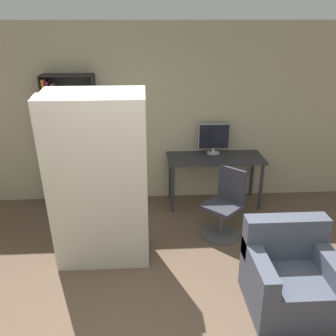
{
  "coord_description": "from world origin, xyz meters",
  "views": [
    {
      "loc": [
        0.04,
        -2.45,
        2.71
      ],
      "look_at": [
        0.29,
        1.7,
        1.05
      ],
      "focal_mm": 40.0,
      "sensor_mm": 36.0,
      "label": 1
    }
  ],
  "objects_px": {
    "monitor": "(214,138)",
    "bookshelf": "(68,145)",
    "armchair": "(290,276)",
    "office_chair": "(224,210)",
    "mattress_near": "(98,189)",
    "mattress_far": "(102,177)"
  },
  "relations": [
    {
      "from": "bookshelf",
      "to": "armchair",
      "type": "xyz_separation_m",
      "value": [
        2.59,
        -2.43,
        -0.63
      ]
    },
    {
      "from": "mattress_near",
      "to": "bookshelf",
      "type": "bearing_deg",
      "value": 110.39
    },
    {
      "from": "office_chair",
      "to": "bookshelf",
      "type": "xyz_separation_m",
      "value": [
        -2.19,
        1.09,
        0.59
      ]
    },
    {
      "from": "office_chair",
      "to": "mattress_near",
      "type": "relative_size",
      "value": 0.44
    },
    {
      "from": "mattress_far",
      "to": "office_chair",
      "type": "bearing_deg",
      "value": 12.57
    },
    {
      "from": "armchair",
      "to": "office_chair",
      "type": "bearing_deg",
      "value": 106.48
    },
    {
      "from": "mattress_near",
      "to": "mattress_far",
      "type": "distance_m",
      "value": 0.34
    },
    {
      "from": "mattress_near",
      "to": "office_chair",
      "type": "bearing_deg",
      "value": 24.0
    },
    {
      "from": "monitor",
      "to": "mattress_far",
      "type": "height_order",
      "value": "mattress_far"
    },
    {
      "from": "monitor",
      "to": "bookshelf",
      "type": "xyz_separation_m",
      "value": [
        -2.21,
        -0.0,
        -0.06
      ]
    },
    {
      "from": "bookshelf",
      "to": "mattress_near",
      "type": "xyz_separation_m",
      "value": [
        0.66,
        -1.77,
        0.07
      ]
    },
    {
      "from": "bookshelf",
      "to": "armchair",
      "type": "relative_size",
      "value": 2.34
    },
    {
      "from": "office_chair",
      "to": "mattress_near",
      "type": "bearing_deg",
      "value": -156.0
    },
    {
      "from": "monitor",
      "to": "mattress_near",
      "type": "xyz_separation_m",
      "value": [
        -1.56,
        -1.77,
        0.01
      ]
    },
    {
      "from": "monitor",
      "to": "bookshelf",
      "type": "height_order",
      "value": "bookshelf"
    },
    {
      "from": "office_chair",
      "to": "bookshelf",
      "type": "height_order",
      "value": "bookshelf"
    },
    {
      "from": "monitor",
      "to": "mattress_near",
      "type": "distance_m",
      "value": 2.36
    },
    {
      "from": "monitor",
      "to": "mattress_far",
      "type": "relative_size",
      "value": 0.23
    },
    {
      "from": "bookshelf",
      "to": "mattress_far",
      "type": "height_order",
      "value": "mattress_far"
    },
    {
      "from": "bookshelf",
      "to": "mattress_near",
      "type": "relative_size",
      "value": 0.97
    },
    {
      "from": "bookshelf",
      "to": "mattress_near",
      "type": "distance_m",
      "value": 1.89
    },
    {
      "from": "armchair",
      "to": "mattress_near",
      "type": "bearing_deg",
      "value": 161.17
    }
  ]
}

